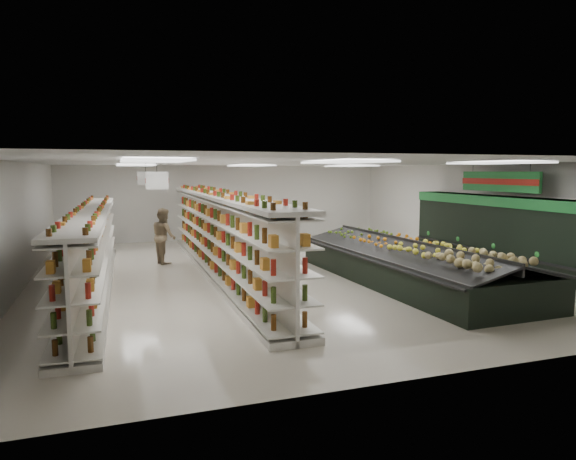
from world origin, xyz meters
name	(u,v)px	position (x,y,z in m)	size (l,w,h in m)	color
floor	(286,272)	(0.00, 0.00, 0.00)	(16.00, 16.00, 0.00)	beige
ceiling	(286,163)	(0.00, 0.00, 3.20)	(14.00, 16.00, 0.02)	white
wall_back	(228,202)	(0.00, 8.00, 1.60)	(14.00, 0.02, 3.20)	silver
wall_front	(465,266)	(0.00, -8.00, 1.60)	(14.00, 0.02, 3.20)	silver
wall_left	(18,227)	(-7.00, 0.00, 1.60)	(0.02, 16.00, 3.20)	silver
wall_right	(484,212)	(7.00, 0.00, 1.60)	(0.02, 16.00, 3.20)	silver
produce_wall_case	(504,228)	(6.53, -1.50, 1.24)	(0.93, 8.00, 2.20)	black
aisle_sign_near	(157,180)	(-3.80, -2.00, 2.75)	(0.52, 0.06, 0.75)	white
aisle_sign_far	(146,178)	(-3.80, 2.00, 2.75)	(0.52, 0.06, 0.75)	white
hortifruti_banner	(499,182)	(6.25, -1.50, 2.65)	(0.12, 3.20, 0.95)	#207833
gondola_left	(92,253)	(-5.31, -0.45, 0.92)	(1.14, 11.61, 2.01)	silver
gondola_center	(220,238)	(-1.88, 0.38, 1.06)	(1.11, 13.31, 2.30)	silver
produce_island	(409,263)	(2.63, -2.41, 0.53)	(3.09, 7.94, 1.17)	black
soda_endcap	(227,226)	(-0.57, 5.44, 0.85)	(1.47, 1.08, 1.75)	#A31B12
shopper_main	(262,247)	(-1.00, -0.91, 0.93)	(0.68, 0.45, 1.86)	silver
shopper_background	(164,236)	(-3.25, 2.69, 0.90)	(0.87, 0.54, 1.79)	tan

